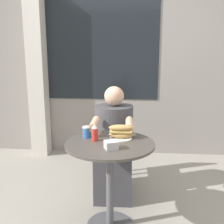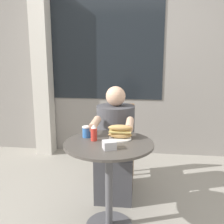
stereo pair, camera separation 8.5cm
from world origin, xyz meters
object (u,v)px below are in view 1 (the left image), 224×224
(cafe_table, at_px, (110,166))
(diner_chair, at_px, (116,135))
(drink_cup, at_px, (87,132))
(sandwich_on_plate, at_px, (121,132))
(condiment_bottle, at_px, (95,133))
(seated_diner, at_px, (114,150))

(cafe_table, relative_size, diner_chair, 0.85)
(cafe_table, relative_size, drink_cup, 7.90)
(sandwich_on_plate, bearing_deg, condiment_bottle, -161.05)
(seated_diner, xyz_separation_m, drink_cup, (-0.19, -0.43, 0.31))
(sandwich_on_plate, bearing_deg, seated_diner, 101.26)
(sandwich_on_plate, relative_size, drink_cup, 2.11)
(diner_chair, height_order, drink_cup, diner_chair)
(seated_diner, distance_m, drink_cup, 0.57)
(cafe_table, height_order, sandwich_on_plate, sandwich_on_plate)
(diner_chair, bearing_deg, drink_cup, 75.40)
(sandwich_on_plate, distance_m, condiment_bottle, 0.22)
(drink_cup, bearing_deg, sandwich_on_plate, -2.25)
(drink_cup, relative_size, condiment_bottle, 0.70)
(seated_diner, height_order, drink_cup, seated_diner)
(diner_chair, xyz_separation_m, condiment_bottle, (-0.11, -0.87, 0.28))
(seated_diner, relative_size, sandwich_on_plate, 5.62)
(cafe_table, relative_size, sandwich_on_plate, 3.74)
(drink_cup, distance_m, condiment_bottle, 0.11)
(sandwich_on_plate, bearing_deg, drink_cup, 177.75)
(drink_cup, height_order, condiment_bottle, condiment_bottle)
(sandwich_on_plate, xyz_separation_m, drink_cup, (-0.28, 0.01, -0.01))
(seated_diner, bearing_deg, condiment_bottle, 76.43)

